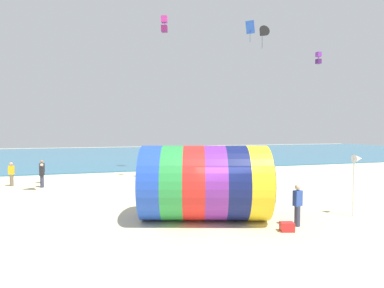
{
  "coord_description": "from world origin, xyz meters",
  "views": [
    {
      "loc": [
        -4.56,
        -11.8,
        3.99
      ],
      "look_at": [
        -0.47,
        2.76,
        3.27
      ],
      "focal_mm": 28.0,
      "sensor_mm": 36.0,
      "label": 1
    }
  ],
  "objects_px": {
    "kite_handler": "(298,205)",
    "bystander_far_left": "(42,171)",
    "kite_blue_diamond": "(250,28)",
    "giant_inflatable_tube": "(205,183)",
    "beach_flag": "(358,161)",
    "bystander_mid_beach": "(42,175)",
    "kite_black_delta": "(262,33)",
    "kite_magenta_box": "(164,24)",
    "kite_purple_box": "(318,58)",
    "cooler_box": "(287,227)",
    "bystander_near_water": "(11,174)"
  },
  "relations": [
    {
      "from": "kite_blue_diamond",
      "to": "beach_flag",
      "type": "xyz_separation_m",
      "value": [
        -0.56,
        -12.12,
        -10.03
      ]
    },
    {
      "from": "bystander_far_left",
      "to": "kite_purple_box",
      "type": "bearing_deg",
      "value": -20.94
    },
    {
      "from": "cooler_box",
      "to": "kite_magenta_box",
      "type": "bearing_deg",
      "value": 94.91
    },
    {
      "from": "kite_handler",
      "to": "bystander_far_left",
      "type": "distance_m",
      "value": 18.51
    },
    {
      "from": "giant_inflatable_tube",
      "to": "bystander_far_left",
      "type": "relative_size",
      "value": 3.59
    },
    {
      "from": "kite_purple_box",
      "to": "bystander_mid_beach",
      "type": "relative_size",
      "value": 0.49
    },
    {
      "from": "kite_magenta_box",
      "to": "kite_black_delta",
      "type": "bearing_deg",
      "value": -1.0
    },
    {
      "from": "kite_handler",
      "to": "kite_purple_box",
      "type": "xyz_separation_m",
      "value": [
        6.22,
        6.75,
        7.94
      ]
    },
    {
      "from": "kite_handler",
      "to": "kite_black_delta",
      "type": "relative_size",
      "value": 0.8
    },
    {
      "from": "giant_inflatable_tube",
      "to": "bystander_mid_beach",
      "type": "bearing_deg",
      "value": 130.52
    },
    {
      "from": "kite_black_delta",
      "to": "kite_purple_box",
      "type": "bearing_deg",
      "value": -98.29
    },
    {
      "from": "kite_blue_diamond",
      "to": "bystander_far_left",
      "type": "height_order",
      "value": "kite_blue_diamond"
    },
    {
      "from": "bystander_mid_beach",
      "to": "bystander_far_left",
      "type": "height_order",
      "value": "bystander_far_left"
    },
    {
      "from": "kite_handler",
      "to": "kite_blue_diamond",
      "type": "bearing_deg",
      "value": 72.07
    },
    {
      "from": "giant_inflatable_tube",
      "to": "bystander_far_left",
      "type": "height_order",
      "value": "giant_inflatable_tube"
    },
    {
      "from": "bystander_far_left",
      "to": "beach_flag",
      "type": "height_order",
      "value": "beach_flag"
    },
    {
      "from": "giant_inflatable_tube",
      "to": "kite_magenta_box",
      "type": "relative_size",
      "value": 4.08
    },
    {
      "from": "kite_handler",
      "to": "beach_flag",
      "type": "xyz_separation_m",
      "value": [
        3.54,
        0.54,
        1.64
      ]
    },
    {
      "from": "bystander_mid_beach",
      "to": "beach_flag",
      "type": "relative_size",
      "value": 0.59
    },
    {
      "from": "bystander_far_left",
      "to": "kite_handler",
      "type": "bearing_deg",
      "value": -48.36
    },
    {
      "from": "kite_handler",
      "to": "bystander_far_left",
      "type": "xyz_separation_m",
      "value": [
        -12.3,
        13.83,
        -0.01
      ]
    },
    {
      "from": "kite_purple_box",
      "to": "cooler_box",
      "type": "xyz_separation_m",
      "value": [
        -7.0,
        -7.2,
        -8.65
      ]
    },
    {
      "from": "kite_purple_box",
      "to": "beach_flag",
      "type": "relative_size",
      "value": 0.29
    },
    {
      "from": "kite_black_delta",
      "to": "bystander_far_left",
      "type": "bearing_deg",
      "value": -170.27
    },
    {
      "from": "kite_purple_box",
      "to": "bystander_far_left",
      "type": "distance_m",
      "value": 21.36
    },
    {
      "from": "kite_black_delta",
      "to": "cooler_box",
      "type": "distance_m",
      "value": 23.93
    },
    {
      "from": "kite_black_delta",
      "to": "bystander_far_left",
      "type": "relative_size",
      "value": 1.25
    },
    {
      "from": "kite_handler",
      "to": "bystander_far_left",
      "type": "height_order",
      "value": "kite_handler"
    },
    {
      "from": "bystander_mid_beach",
      "to": "beach_flag",
      "type": "bearing_deg",
      "value": -36.46
    },
    {
      "from": "kite_blue_diamond",
      "to": "beach_flag",
      "type": "bearing_deg",
      "value": -92.63
    },
    {
      "from": "giant_inflatable_tube",
      "to": "kite_handler",
      "type": "relative_size",
      "value": 3.57
    },
    {
      "from": "kite_handler",
      "to": "kite_magenta_box",
      "type": "height_order",
      "value": "kite_magenta_box"
    },
    {
      "from": "giant_inflatable_tube",
      "to": "cooler_box",
      "type": "distance_m",
      "value": 3.85
    },
    {
      "from": "kite_handler",
      "to": "bystander_near_water",
      "type": "xyz_separation_m",
      "value": [
        -14.13,
        13.12,
        -0.03
      ]
    },
    {
      "from": "kite_handler",
      "to": "kite_magenta_box",
      "type": "distance_m",
      "value": 21.85
    },
    {
      "from": "giant_inflatable_tube",
      "to": "beach_flag",
      "type": "distance_m",
      "value": 7.13
    },
    {
      "from": "giant_inflatable_tube",
      "to": "bystander_mid_beach",
      "type": "xyz_separation_m",
      "value": [
        -8.55,
        10.01,
        -0.79
      ]
    },
    {
      "from": "kite_black_delta",
      "to": "beach_flag",
      "type": "xyz_separation_m",
      "value": [
        -4.21,
        -16.73,
        -11.27
      ]
    },
    {
      "from": "kite_blue_diamond",
      "to": "bystander_far_left",
      "type": "bearing_deg",
      "value": 175.92
    },
    {
      "from": "bystander_near_water",
      "to": "bystander_mid_beach",
      "type": "distance_m",
      "value": 2.47
    },
    {
      "from": "kite_blue_diamond",
      "to": "beach_flag",
      "type": "distance_m",
      "value": 15.74
    },
    {
      "from": "kite_magenta_box",
      "to": "kite_blue_diamond",
      "type": "bearing_deg",
      "value": -36.73
    },
    {
      "from": "cooler_box",
      "to": "bystander_near_water",
      "type": "bearing_deg",
      "value": 134.53
    },
    {
      "from": "bystander_mid_beach",
      "to": "beach_flag",
      "type": "xyz_separation_m",
      "value": [
        15.48,
        -11.44,
        1.68
      ]
    },
    {
      "from": "bystander_near_water",
      "to": "cooler_box",
      "type": "relative_size",
      "value": 3.26
    },
    {
      "from": "kite_magenta_box",
      "to": "bystander_far_left",
      "type": "relative_size",
      "value": 0.88
    },
    {
      "from": "kite_black_delta",
      "to": "kite_magenta_box",
      "type": "bearing_deg",
      "value": 179.0
    },
    {
      "from": "kite_purple_box",
      "to": "bystander_mid_beach",
      "type": "xyz_separation_m",
      "value": [
        -18.16,
        5.24,
        -7.98
      ]
    },
    {
      "from": "bystander_far_left",
      "to": "beach_flag",
      "type": "bearing_deg",
      "value": -40.0
    },
    {
      "from": "kite_blue_diamond",
      "to": "bystander_mid_beach",
      "type": "xyz_separation_m",
      "value": [
        -16.04,
        -0.68,
        -11.71
      ]
    }
  ]
}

